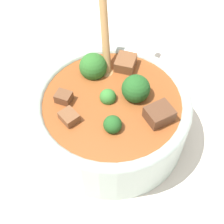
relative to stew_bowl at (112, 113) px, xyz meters
name	(u,v)px	position (x,y,z in m)	size (l,w,h in m)	color
ground_plane	(112,133)	(0.00, 0.00, -0.05)	(4.00, 4.00, 0.00)	silver
stew_bowl	(112,113)	(0.00, 0.00, 0.00)	(0.26, 0.24, 0.26)	#B2C6BC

